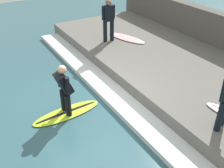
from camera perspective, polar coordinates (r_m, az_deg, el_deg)
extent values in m
plane|color=#335B66|center=(7.63, -4.34, -5.85)|extent=(28.00, 28.00, 0.00)
cube|color=#66635E|center=(9.29, 15.09, 2.35)|extent=(4.40, 12.95, 0.52)
cube|color=silver|center=(7.94, 1.42, -3.39)|extent=(0.78, 12.30, 0.15)
ellipsoid|color=#BFE02D|center=(7.59, -9.78, -6.20)|extent=(2.04, 0.70, 0.06)
ellipsoid|color=black|center=(7.57, -9.81, -6.00)|extent=(1.85, 0.21, 0.01)
cylinder|color=black|center=(7.50, -10.53, -3.44)|extent=(0.16, 0.16, 0.65)
cylinder|color=black|center=(7.27, -9.52, -4.58)|extent=(0.16, 0.16, 0.65)
cube|color=black|center=(7.04, -10.50, 0.18)|extent=(0.46, 0.42, 0.65)
sphere|color=tan|center=(6.84, -10.82, 3.10)|extent=(0.23, 0.23, 0.23)
cylinder|color=black|center=(7.21, -11.28, 1.19)|extent=(0.11, 0.20, 0.55)
cylinder|color=black|center=(6.85, -9.73, -0.38)|extent=(0.11, 0.20, 0.55)
cylinder|color=black|center=(10.81, -0.01, 11.58)|extent=(0.16, 0.16, 0.84)
cylinder|color=black|center=(10.68, -1.50, 11.33)|extent=(0.16, 0.16, 0.84)
cube|color=black|center=(10.52, -0.78, 15.17)|extent=(0.41, 0.28, 0.61)
sphere|color=#846047|center=(10.41, -0.80, 17.32)|extent=(0.23, 0.23, 0.23)
cylinder|color=black|center=(10.60, 0.36, 15.50)|extent=(0.11, 0.12, 0.54)
cylinder|color=black|center=(10.42, -1.94, 15.19)|extent=(0.11, 0.12, 0.54)
ellipsoid|color=beige|center=(11.14, 3.17, 9.99)|extent=(1.12, 1.91, 0.06)
cylinder|color=black|center=(6.65, 23.28, -5.33)|extent=(0.15, 0.15, 0.79)
cylinder|color=black|center=(6.42, 22.46, -6.55)|extent=(0.15, 0.15, 0.79)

